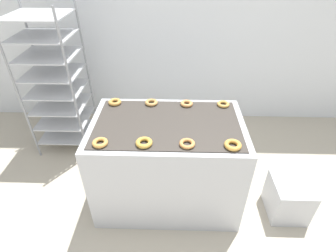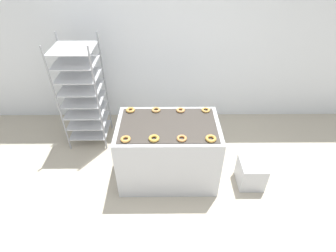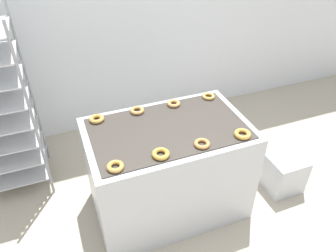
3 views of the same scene
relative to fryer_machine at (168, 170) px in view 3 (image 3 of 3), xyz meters
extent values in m
cube|color=silver|center=(0.00, 1.48, 0.97)|extent=(8.00, 0.05, 2.80)
cube|color=#B7BABF|center=(0.00, 0.00, 0.00)|extent=(1.26, 0.79, 0.86)
cube|color=#38332D|center=(0.00, 0.00, 0.43)|extent=(1.15, 0.69, 0.01)
cube|color=#262628|center=(0.34, -0.35, 0.17)|extent=(0.12, 0.07, 0.10)
cylinder|color=gray|center=(-0.95, 0.54, 0.39)|extent=(0.02, 0.02, 1.63)
cylinder|color=gray|center=(-0.95, 1.06, 0.39)|extent=(0.02, 0.02, 1.63)
cube|color=#B7BABF|center=(-1.23, 0.80, -0.27)|extent=(0.56, 0.52, 0.01)
cube|color=#B7BABF|center=(-1.23, 0.80, -0.08)|extent=(0.56, 0.52, 0.01)
cube|color=#B7BABF|center=(-1.23, 0.80, 0.11)|extent=(0.56, 0.52, 0.01)
cube|color=#B7BABF|center=(-1.23, 0.80, 0.31)|extent=(0.56, 0.52, 0.01)
cube|color=#B7BABF|center=(1.09, -0.16, -0.25)|extent=(0.32, 0.35, 0.36)
torus|color=#C68B41|center=(-0.47, -0.29, 0.45)|extent=(0.11, 0.11, 0.03)
torus|color=#BD8F38|center=(-0.16, -0.28, 0.45)|extent=(0.12, 0.12, 0.03)
torus|color=#C98345|center=(0.15, -0.28, 0.45)|extent=(0.11, 0.11, 0.03)
torus|color=gold|center=(0.47, -0.28, 0.45)|extent=(0.12, 0.12, 0.03)
torus|color=#C68D41|center=(-0.48, 0.29, 0.45)|extent=(0.12, 0.12, 0.03)
torus|color=#BA8849|center=(-0.15, 0.30, 0.45)|extent=(0.11, 0.11, 0.03)
torus|color=tan|center=(0.16, 0.29, 0.45)|extent=(0.11, 0.11, 0.03)
torus|color=#C79345|center=(0.49, 0.29, 0.45)|extent=(0.11, 0.11, 0.03)
camera|label=1|loc=(0.06, -1.73, 1.63)|focal=28.00mm
camera|label=2|loc=(-0.02, -2.51, 2.32)|focal=28.00mm
camera|label=3|loc=(-0.72, -1.85, 1.90)|focal=35.00mm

